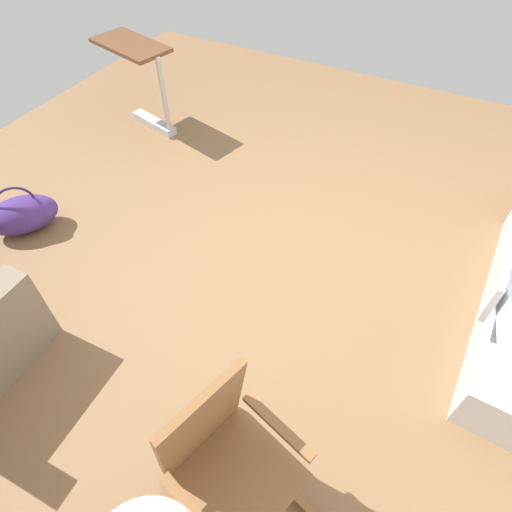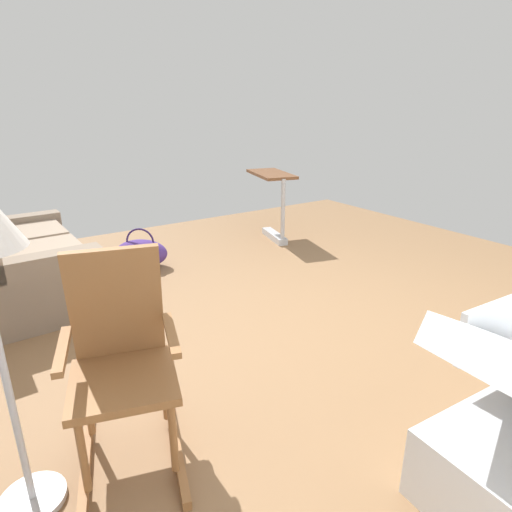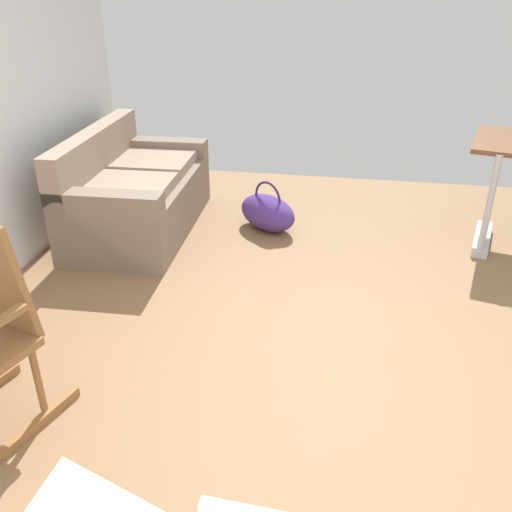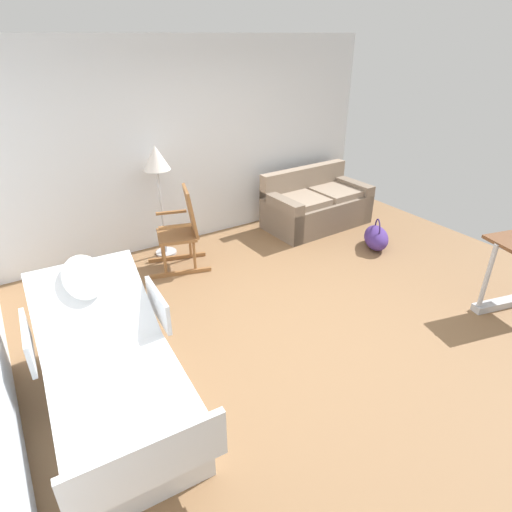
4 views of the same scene
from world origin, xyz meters
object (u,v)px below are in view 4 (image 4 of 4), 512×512
couch (316,206)px  floor_lamp (157,166)px  hospital_bed (112,377)px  duffel_bag (376,238)px  rocking_chair (182,231)px

couch → floor_lamp: (-2.37, 0.32, 0.92)m
hospital_bed → floor_lamp: size_ratio=1.44×
floor_lamp → duffel_bag: bearing=-29.0°
couch → rocking_chair: 2.31m
hospital_bed → duffel_bag: (3.92, 0.91, -0.15)m
couch → duffel_bag: size_ratio=2.54×
hospital_bed → duffel_bag: bearing=13.1°
hospital_bed → couch: bearing=28.3°
hospital_bed → rocking_chair: size_ratio=2.03×
hospital_bed → floor_lamp: 2.85m
couch → floor_lamp: bearing=172.2°
duffel_bag → rocking_chair: bearing=159.1°
hospital_bed → duffel_bag: size_ratio=3.32×
floor_lamp → duffel_bag: (2.57, -1.42, -1.07)m
couch → duffel_bag: couch is taller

